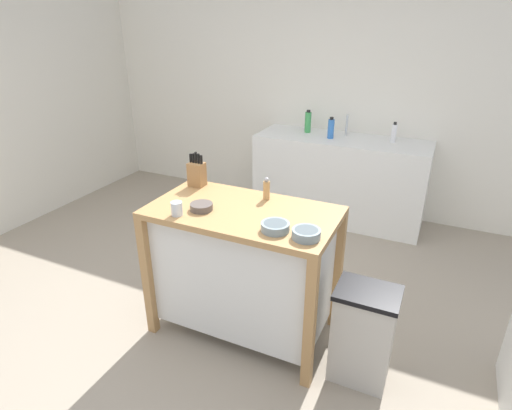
{
  "coord_description": "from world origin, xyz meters",
  "views": [
    {
      "loc": [
        1.3,
        -1.98,
        2.04
      ],
      "look_at": [
        0.22,
        0.34,
        0.88
      ],
      "focal_mm": 29.32,
      "sensor_mm": 36.0,
      "label": 1
    }
  ],
  "objects": [
    {
      "name": "drinking_cup",
      "position": [
        -0.1,
        -0.1,
        0.97
      ],
      "size": [
        0.07,
        0.07,
        0.09
      ],
      "color": "silver",
      "rests_on": "kitchen_island"
    },
    {
      "name": "pepper_grinder",
      "position": [
        0.29,
        0.35,
        1.0
      ],
      "size": [
        0.04,
        0.04,
        0.15
      ],
      "color": "tan",
      "rests_on": "kitchen_island"
    },
    {
      "name": "sink_counter",
      "position": [
        0.34,
        2.19,
        0.45
      ],
      "size": [
        1.77,
        0.6,
        0.89
      ],
      "color": "silver",
      "rests_on": "ground"
    },
    {
      "name": "bowl_stoneware_deep",
      "position": [
        -0.01,
        0.03,
        0.95
      ],
      "size": [
        0.14,
        0.14,
        0.04
      ],
      "color": "#564C47",
      "rests_on": "kitchen_island"
    },
    {
      "name": "bottle_dish_soap",
      "position": [
        0.23,
        2.15,
        0.99
      ],
      "size": [
        0.06,
        0.06,
        0.22
      ],
      "color": "blue",
      "rests_on": "sink_counter"
    },
    {
      "name": "bowl_ceramic_wide",
      "position": [
        0.52,
        -0.04,
        0.95
      ],
      "size": [
        0.16,
        0.16,
        0.05
      ],
      "color": "gray",
      "rests_on": "kitchen_island"
    },
    {
      "name": "wall_left",
      "position": [
        -2.7,
        0.97,
        1.3
      ],
      "size": [
        0.1,
        3.14,
        2.6
      ],
      "primitive_type": "cube",
      "color": "silver",
      "rests_on": "ground"
    },
    {
      "name": "bowl_ceramic_small",
      "position": [
        0.71,
        -0.04,
        0.96
      ],
      "size": [
        0.16,
        0.16,
        0.05
      ],
      "color": "gray",
      "rests_on": "kitchen_island"
    },
    {
      "name": "sink_faucet",
      "position": [
        0.34,
        2.33,
        1.0
      ],
      "size": [
        0.02,
        0.02,
        0.22
      ],
      "color": "#B7BCC1",
      "rests_on": "sink_counter"
    },
    {
      "name": "trash_bin",
      "position": [
        1.06,
        0.04,
        0.32
      ],
      "size": [
        0.36,
        0.28,
        0.63
      ],
      "color": "#B7B2A8",
      "rests_on": "ground"
    },
    {
      "name": "knife_block",
      "position": [
        -0.25,
        0.37,
        1.02
      ],
      "size": [
        0.11,
        0.09,
        0.25
      ],
      "color": "#9E7042",
      "rests_on": "kitchen_island"
    },
    {
      "name": "ground_plane",
      "position": [
        0.0,
        0.0,
        0.0
      ],
      "size": [
        6.39,
        6.39,
        0.0
      ],
      "primitive_type": "plane",
      "color": "gray",
      "rests_on": "ground"
    },
    {
      "name": "bottle_spray_cleaner",
      "position": [
        -0.06,
        2.28,
        1.01
      ],
      "size": [
        0.07,
        0.07,
        0.24
      ],
      "color": "green",
      "rests_on": "sink_counter"
    },
    {
      "name": "wall_back",
      "position": [
        0.0,
        2.54,
        1.3
      ],
      "size": [
        5.39,
        0.1,
        2.6
      ],
      "primitive_type": "cube",
      "color": "silver",
      "rests_on": "ground"
    },
    {
      "name": "bottle_hand_soap",
      "position": [
        0.83,
        2.27,
        0.99
      ],
      "size": [
        0.05,
        0.05,
        0.2
      ],
      "color": "white",
      "rests_on": "sink_counter"
    },
    {
      "name": "kitchen_island",
      "position": [
        0.22,
        0.14,
        0.52
      ],
      "size": [
        1.19,
        0.66,
        0.93
      ],
      "color": "#AD7F4C",
      "rests_on": "ground"
    }
  ]
}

